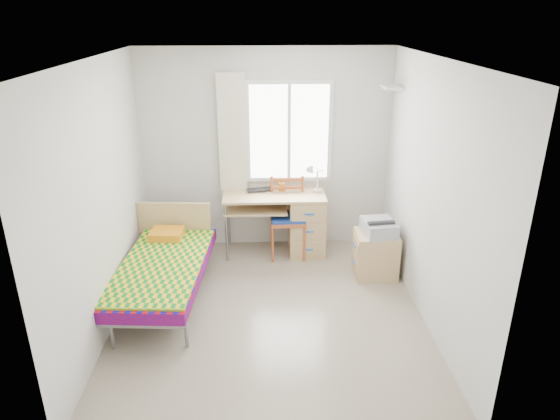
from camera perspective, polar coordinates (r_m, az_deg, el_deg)
The scene contains 17 objects.
floor at distance 5.42m, azimuth -1.23°, elevation -11.66°, with size 3.50×3.50×0.00m, color #BCAD93.
ceiling at distance 4.53m, azimuth -1.50°, elevation 16.87°, with size 3.50×3.50×0.00m, color white.
wall_back at distance 6.49m, azimuth -1.65°, elevation 6.75°, with size 3.20×3.20×0.00m, color silver.
wall_left at distance 5.06m, azimuth -19.78°, elevation 0.97°, with size 3.50×3.50×0.00m, color silver.
wall_right at distance 5.11m, azimuth 16.91°, elevation 1.51°, with size 3.50×3.50×0.00m, color silver.
window at distance 6.42m, azimuth 1.04°, elevation 8.88°, with size 1.10×0.04×1.30m.
curtain at distance 6.40m, azimuth -5.45°, elevation 7.81°, with size 0.35×0.05×1.70m, color #F6ECCB.
floating_shelf at distance 6.18m, azimuth 12.67°, elevation 13.52°, with size 0.20×0.32×0.03m, color white.
bed at distance 5.63m, azimuth -13.15°, elevation -6.24°, with size 1.01×1.94×0.81m.
desk at distance 6.52m, azimuth 2.42°, elevation -1.20°, with size 1.30×0.60×0.81m.
chair at distance 6.41m, azimuth 0.93°, elevation -0.30°, with size 0.45×0.45×1.03m.
cabinet at distance 6.12m, azimuth 10.83°, elevation -4.98°, with size 0.51×0.45×0.54m.
printer at distance 5.96m, azimuth 11.24°, elevation -1.93°, with size 0.40×0.45×0.18m.
laptop at distance 6.43m, azimuth -2.24°, elevation 2.18°, with size 0.34×0.22×0.03m, color black.
pen_cup at distance 6.48m, azimuth 0.17°, elevation 2.70°, with size 0.08×0.08×0.10m, color orange.
task_lamp at distance 6.27m, azimuth 3.88°, elevation 3.88°, with size 0.22×0.32×0.40m.
book at distance 6.42m, azimuth -2.49°, elevation -0.13°, with size 0.19×0.26×0.02m, color gray.
Camera 1 is at (-0.07, -4.52, 3.00)m, focal length 32.00 mm.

